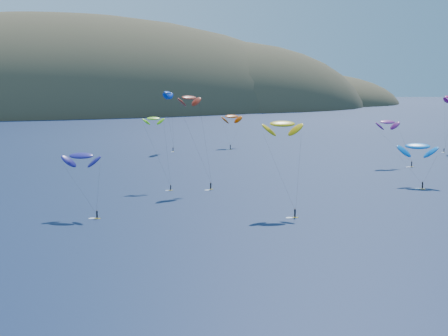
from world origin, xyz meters
The scene contains 10 objects.
island centered at (39.40, 562.36, -10.74)m, with size 730.00×300.00×210.00m.
kitesurfer_2 centered at (-1.02, 67.57, 20.73)m, with size 10.24×13.02×23.44m.
kitesurfer_3 centered at (-20.35, 110.56, 19.84)m, with size 6.35×10.57×21.61m.
kitesurfer_4 centered at (10.91, 195.59, 25.07)m, with size 8.97×11.55×27.73m.
kitesurfer_5 centered at (52.67, 83.35, 11.52)m, with size 11.72×13.43×14.63m.
kitesurfer_6 centered at (69.50, 120.02, 15.75)m, with size 11.68×9.53×18.35m.
kitesurfer_8 centered at (123.10, 148.94, 23.14)m, with size 11.60×10.20×25.58m.
kitesurfer_9 centered at (-11.45, 104.55, 25.90)m, with size 9.50×9.56×28.23m.
kitesurfer_10 centered at (-46.40, 80.93, 13.73)m, with size 9.74×10.93×16.23m.
kitesurfer_11 centered at (41.85, 197.50, 13.98)m, with size 11.10×12.61×16.92m.
Camera 1 is at (-70.98, -63.95, 31.84)m, focal length 50.00 mm.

